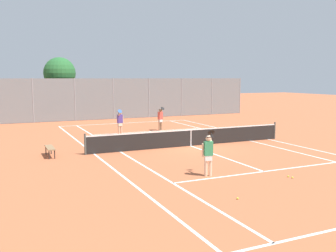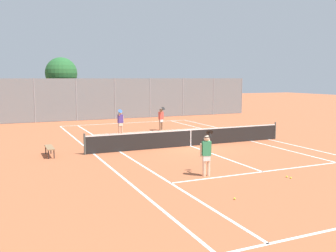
# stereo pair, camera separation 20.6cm
# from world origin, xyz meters

# --- Properties ---
(ground_plane) EXTENTS (120.00, 120.00, 0.00)m
(ground_plane) POSITION_xyz_m (0.00, 0.00, 0.00)
(ground_plane) COLOR #B25B38
(court_line_markings) EXTENTS (11.10, 23.90, 0.01)m
(court_line_markings) POSITION_xyz_m (0.00, 0.00, 0.00)
(court_line_markings) COLOR white
(court_line_markings) RESTS_ON ground
(tennis_net) EXTENTS (12.00, 0.10, 1.07)m
(tennis_net) POSITION_xyz_m (0.00, 0.00, 0.51)
(tennis_net) COLOR #474C47
(tennis_net) RESTS_ON ground
(player_near_side) EXTENTS (0.80, 0.71, 1.77)m
(player_near_side) POSITION_xyz_m (-2.44, -6.04, 0.93)
(player_near_side) COLOR beige
(player_near_side) RESTS_ON ground
(player_far_left) EXTENTS (0.58, 0.81, 1.77)m
(player_far_left) POSITION_xyz_m (-2.42, 5.55, 0.93)
(player_far_left) COLOR #D8A884
(player_far_left) RESTS_ON ground
(player_far_right) EXTENTS (0.48, 0.87, 1.77)m
(player_far_right) POSITION_xyz_m (0.91, 6.46, 0.93)
(player_far_right) COLOR #936B4C
(player_far_right) RESTS_ON ground
(loose_tennis_ball_0) EXTENTS (0.07, 0.07, 0.07)m
(loose_tennis_ball_0) POSITION_xyz_m (4.53, 7.86, 0.03)
(loose_tennis_ball_0) COLOR #D1DB33
(loose_tennis_ball_0) RESTS_ON ground
(loose_tennis_ball_1) EXTENTS (0.07, 0.07, 0.07)m
(loose_tennis_ball_1) POSITION_xyz_m (0.29, -7.49, 0.03)
(loose_tennis_ball_1) COLOR #D1DB33
(loose_tennis_ball_1) RESTS_ON ground
(loose_tennis_ball_2) EXTENTS (0.07, 0.07, 0.07)m
(loose_tennis_ball_2) POSITION_xyz_m (0.32, -7.69, 0.03)
(loose_tennis_ball_2) COLOR #D1DB33
(loose_tennis_ball_2) RESTS_ON ground
(loose_tennis_ball_3) EXTENTS (0.07, 0.07, 0.07)m
(loose_tennis_ball_3) POSITION_xyz_m (-3.04, -8.90, 0.03)
(loose_tennis_ball_3) COLOR #D1DB33
(loose_tennis_ball_3) RESTS_ON ground
(courtside_bench) EXTENTS (0.36, 1.50, 0.47)m
(courtside_bench) POSITION_xyz_m (-7.60, 0.34, 0.41)
(courtside_bench) COLOR olive
(courtside_bench) RESTS_ON ground
(back_fence) EXTENTS (28.40, 0.08, 3.80)m
(back_fence) POSITION_xyz_m (0.00, 15.39, 1.90)
(back_fence) COLOR gray
(back_fence) RESTS_ON ground
(tree_behind_left) EXTENTS (2.92, 2.92, 5.72)m
(tree_behind_left) POSITION_xyz_m (-4.46, 17.64, 4.18)
(tree_behind_left) COLOR brown
(tree_behind_left) RESTS_ON ground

